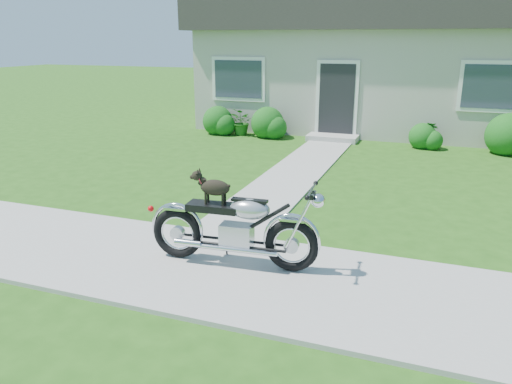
% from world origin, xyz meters
% --- Properties ---
extents(ground, '(80.00, 80.00, 0.00)m').
position_xyz_m(ground, '(0.00, 0.00, 0.00)').
color(ground, '#235114').
rests_on(ground, ground).
extents(sidewalk, '(24.00, 2.20, 0.04)m').
position_xyz_m(sidewalk, '(0.00, 0.00, 0.02)').
color(sidewalk, '#9E9B93').
rests_on(sidewalk, ground).
extents(walkway, '(1.20, 8.00, 0.03)m').
position_xyz_m(walkway, '(-1.50, 5.00, 0.01)').
color(walkway, '#9E9B93').
rests_on(walkway, ground).
extents(house, '(12.60, 7.03, 4.50)m').
position_xyz_m(house, '(-0.00, 11.99, 2.16)').
color(house, beige).
rests_on(house, ground).
extents(shrub_row, '(10.29, 1.10, 1.10)m').
position_xyz_m(shrub_row, '(0.15, 8.50, 0.41)').
color(shrub_row, '#175717').
rests_on(shrub_row, ground).
extents(potted_plant_left, '(0.94, 0.92, 0.80)m').
position_xyz_m(potted_plant_left, '(-4.22, 8.55, 0.40)').
color(potted_plant_left, '#1F5E19').
rests_on(potted_plant_left, ground).
extents(potted_plant_right, '(0.39, 0.39, 0.69)m').
position_xyz_m(potted_plant_right, '(1.09, 8.55, 0.34)').
color(potted_plant_right, '#1E6F1E').
rests_on(potted_plant_right, ground).
extents(motorcycle_with_dog, '(2.22, 0.60, 1.18)m').
position_xyz_m(motorcycle_with_dog, '(-0.95, 0.17, 0.56)').
color(motorcycle_with_dog, black).
rests_on(motorcycle_with_dog, sidewalk).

